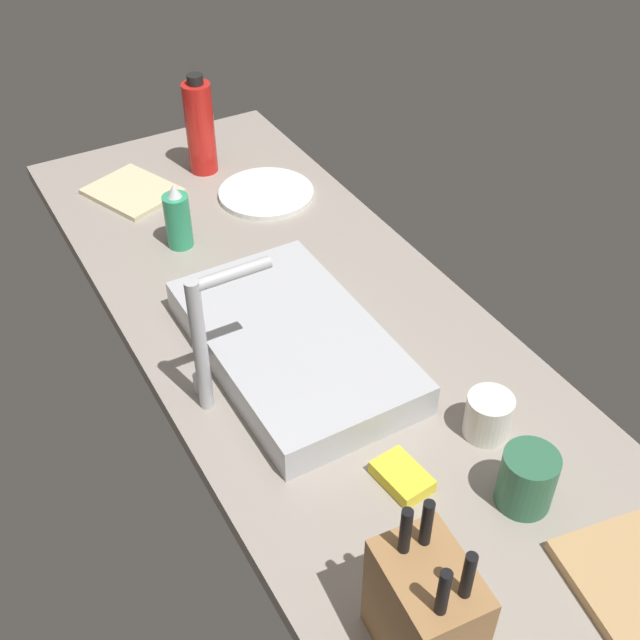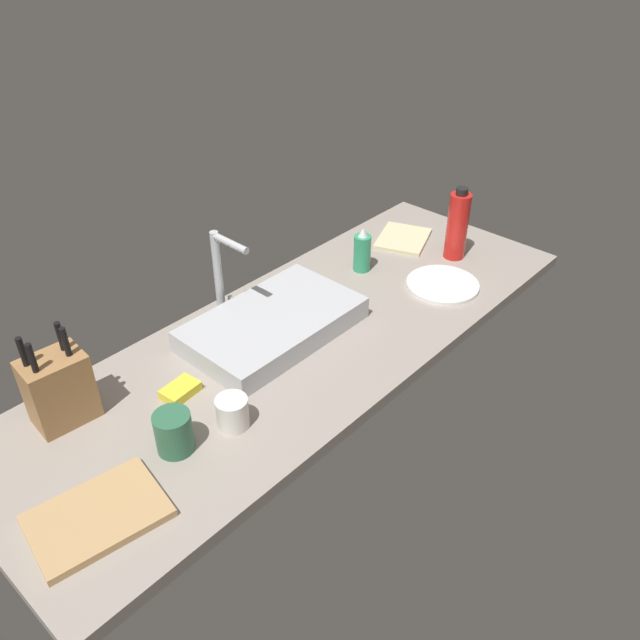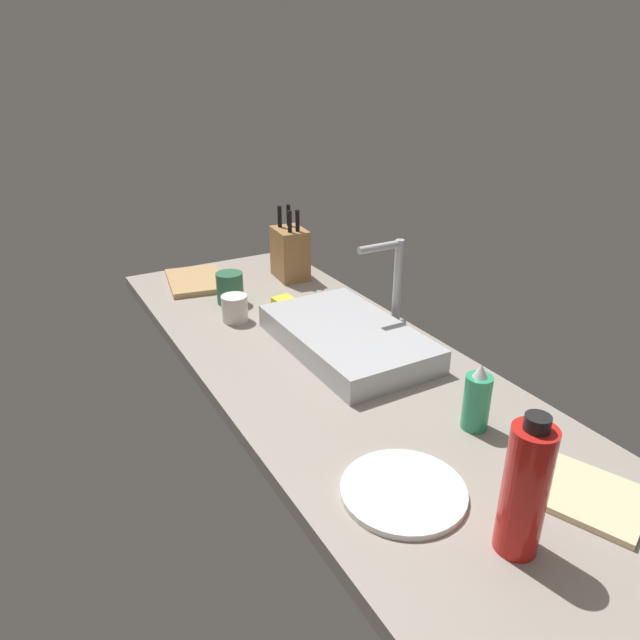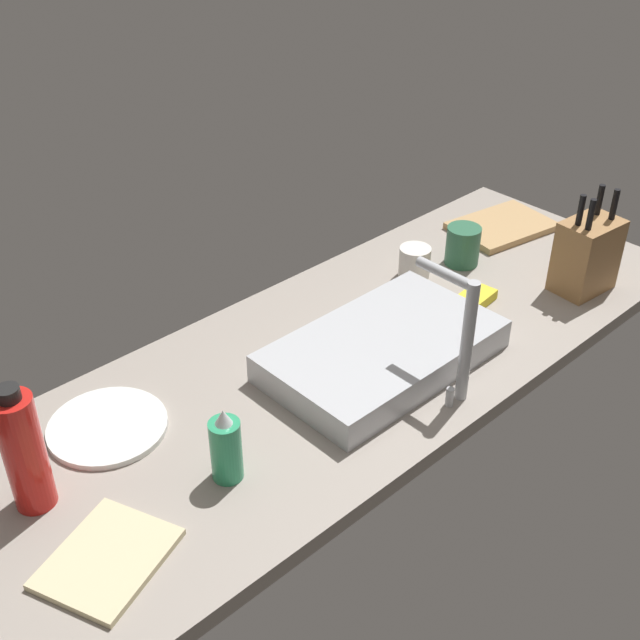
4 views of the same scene
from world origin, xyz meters
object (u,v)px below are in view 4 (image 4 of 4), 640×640
(cutting_board, at_px, (502,226))
(dish_towel, at_px, (108,559))
(soap_bottle, at_px, (226,448))
(coffee_mug, at_px, (463,246))
(ceramic_cup, at_px, (415,262))
(faucet, at_px, (461,329))
(dish_sponge, at_px, (476,298))
(water_bottle, at_px, (24,451))
(knife_block, at_px, (587,255))
(sink_basin, at_px, (383,351))
(dinner_plate, at_px, (108,427))

(cutting_board, bearing_deg, dish_towel, 10.43)
(soap_bottle, xyz_separation_m, coffee_mug, (-0.88, -0.19, -0.02))
(cutting_board, xyz_separation_m, ceramic_cup, (0.35, 0.00, 0.03))
(faucet, distance_m, cutting_board, 0.74)
(cutting_board, relative_size, soap_bottle, 1.74)
(faucet, relative_size, ceramic_cup, 3.40)
(faucet, distance_m, dish_sponge, 0.38)
(dish_sponge, bearing_deg, soap_bottle, 3.95)
(cutting_board, bearing_deg, dish_sponge, 27.48)
(dish_towel, xyz_separation_m, dish_sponge, (-1.01, -0.07, 0.01))
(dish_towel, distance_m, ceramic_cup, 1.02)
(soap_bottle, distance_m, water_bottle, 0.32)
(knife_block, distance_m, cutting_board, 0.33)
(cutting_board, height_order, water_bottle, water_bottle)
(soap_bottle, distance_m, ceramic_cup, 0.78)
(sink_basin, bearing_deg, soap_bottle, 5.30)
(faucet, bearing_deg, ceramic_cup, -128.69)
(sink_basin, relative_size, soap_bottle, 3.28)
(dish_towel, bearing_deg, soap_bottle, -175.54)
(soap_bottle, bearing_deg, dish_sponge, -176.05)
(sink_basin, distance_m, dish_sponge, 0.33)
(faucet, height_order, water_bottle, faucet)
(dish_towel, distance_m, dish_sponge, 1.01)
(sink_basin, height_order, dish_towel, sink_basin)
(water_bottle, distance_m, dish_towel, 0.22)
(sink_basin, xyz_separation_m, soap_bottle, (0.43, 0.04, 0.03))
(knife_block, distance_m, water_bottle, 1.28)
(faucet, relative_size, cutting_board, 1.02)
(dinner_plate, height_order, dish_towel, same)
(knife_block, relative_size, dinner_plate, 1.11)
(dinner_plate, height_order, ceramic_cup, ceramic_cup)
(faucet, xyz_separation_m, dish_towel, (0.71, -0.11, -0.15))
(dinner_plate, relative_size, ceramic_cup, 2.88)
(knife_block, relative_size, water_bottle, 1.02)
(dinner_plate, relative_size, dish_sponge, 2.46)
(ceramic_cup, bearing_deg, dish_towel, 13.98)
(knife_block, xyz_separation_m, cutting_board, (-0.11, -0.31, -0.08))
(sink_basin, distance_m, ceramic_cup, 0.36)
(faucet, xyz_separation_m, soap_bottle, (0.46, -0.12, -0.09))
(knife_block, height_order, dish_sponge, knife_block)
(soap_bottle, relative_size, coffee_mug, 1.50)
(faucet, relative_size, knife_block, 1.06)
(dish_towel, bearing_deg, water_bottle, -83.84)
(soap_bottle, relative_size, water_bottle, 0.61)
(soap_bottle, height_order, coffee_mug, soap_bottle)
(water_bottle, bearing_deg, dinner_plate, -156.79)
(soap_bottle, distance_m, dinner_plate, 0.27)
(sink_basin, distance_m, water_bottle, 0.72)
(knife_block, height_order, dish_towel, knife_block)
(soap_bottle, relative_size, dish_towel, 0.76)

